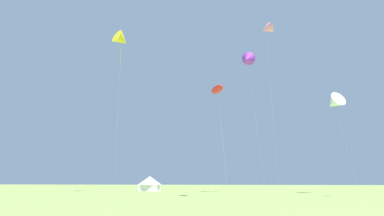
{
  "coord_description": "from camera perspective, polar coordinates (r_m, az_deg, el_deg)",
  "views": [
    {
      "loc": [
        6.35,
        -3.21,
        1.94
      ],
      "look_at": [
        0.0,
        32.0,
        11.33
      ],
      "focal_mm": 26.43,
      "sensor_mm": 36.0,
      "label": 1
    }
  ],
  "objects": [
    {
      "name": "kite_pink_delta",
      "position": [
        56.91,
        14.82,
        15.15
      ],
      "size": [
        2.74,
        3.18,
        31.1
      ],
      "color": "pink",
      "rests_on": "ground"
    },
    {
      "name": "kite_yellow_delta",
      "position": [
        63.15,
        -14.01,
        13.22
      ],
      "size": [
        4.28,
        4.42,
        32.88
      ],
      "color": "yellow",
      "rests_on": "ground"
    },
    {
      "name": "kite_red_parafoil",
      "position": [
        39.98,
        5.08,
        3.76
      ],
      "size": [
        2.67,
        4.22,
        15.16
      ],
      "color": "red",
      "rests_on": "ground"
    },
    {
      "name": "kite_purple_delta",
      "position": [
        57.0,
        11.1,
        9.65
      ],
      "size": [
        3.5,
        3.85,
        26.87
      ],
      "color": "purple",
      "rests_on": "ground"
    },
    {
      "name": "kite_white_delta",
      "position": [
        58.25,
        26.74,
        0.97
      ],
      "size": [
        4.13,
        4.34,
        17.91
      ],
      "color": "white",
      "rests_on": "ground"
    },
    {
      "name": "festival_tent_right",
      "position": [
        62.44,
        -8.55,
        -14.74
      ],
      "size": [
        4.8,
        4.8,
        3.12
      ],
      "color": "white",
      "rests_on": "ground"
    }
  ]
}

